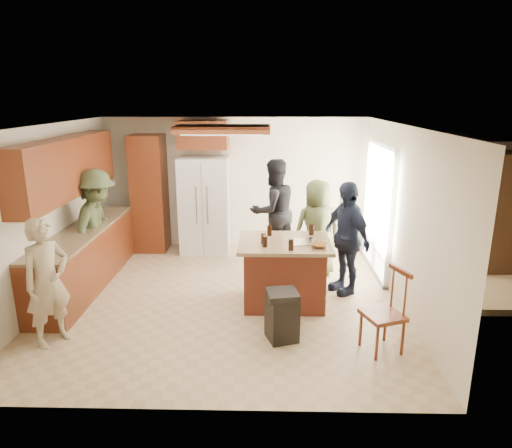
{
  "coord_description": "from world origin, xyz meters",
  "views": [
    {
      "loc": [
        0.61,
        -6.18,
        2.88
      ],
      "look_at": [
        0.46,
        -0.04,
        1.15
      ],
      "focal_mm": 32.0,
      "sensor_mm": 36.0,
      "label": 1
    }
  ],
  "objects_px": {
    "person_behind_left": "(273,211)",
    "kitchen_island": "(284,272)",
    "person_side_right": "(346,238)",
    "trash_bin": "(282,315)",
    "person_counter": "(98,227)",
    "refrigerator": "(205,205)",
    "person_behind_right": "(317,228)",
    "spindle_chair": "(384,315)",
    "person_front_left": "(47,282)"
  },
  "relations": [
    {
      "from": "person_behind_left",
      "to": "kitchen_island",
      "type": "relative_size",
      "value": 1.44
    },
    {
      "from": "person_behind_left",
      "to": "person_side_right",
      "type": "distance_m",
      "value": 1.7
    },
    {
      "from": "trash_bin",
      "to": "person_side_right",
      "type": "bearing_deg",
      "value": 55.83
    },
    {
      "from": "person_counter",
      "to": "refrigerator",
      "type": "bearing_deg",
      "value": -40.1
    },
    {
      "from": "person_behind_right",
      "to": "refrigerator",
      "type": "height_order",
      "value": "refrigerator"
    },
    {
      "from": "person_side_right",
      "to": "spindle_chair",
      "type": "height_order",
      "value": "person_side_right"
    },
    {
      "from": "kitchen_island",
      "to": "spindle_chair",
      "type": "xyz_separation_m",
      "value": [
        1.11,
        -1.24,
        -0.02
      ]
    },
    {
      "from": "person_side_right",
      "to": "person_front_left",
      "type": "bearing_deg",
      "value": -93.7
    },
    {
      "from": "person_side_right",
      "to": "trash_bin",
      "type": "xyz_separation_m",
      "value": [
        -0.99,
        -1.45,
        -0.53
      ]
    },
    {
      "from": "person_behind_left",
      "to": "kitchen_island",
      "type": "distance_m",
      "value": 1.82
    },
    {
      "from": "person_behind_left",
      "to": "person_side_right",
      "type": "relative_size",
      "value": 1.08
    },
    {
      "from": "person_behind_left",
      "to": "person_side_right",
      "type": "height_order",
      "value": "person_behind_left"
    },
    {
      "from": "person_front_left",
      "to": "spindle_chair",
      "type": "distance_m",
      "value": 3.95
    },
    {
      "from": "person_front_left",
      "to": "person_side_right",
      "type": "xyz_separation_m",
      "value": [
        3.75,
        1.58,
        0.08
      ]
    },
    {
      "from": "person_front_left",
      "to": "spindle_chair",
      "type": "height_order",
      "value": "person_front_left"
    },
    {
      "from": "person_front_left",
      "to": "person_side_right",
      "type": "distance_m",
      "value": 4.07
    },
    {
      "from": "trash_bin",
      "to": "person_behind_left",
      "type": "bearing_deg",
      "value": 91.53
    },
    {
      "from": "person_side_right",
      "to": "kitchen_island",
      "type": "relative_size",
      "value": 1.33
    },
    {
      "from": "person_behind_right",
      "to": "trash_bin",
      "type": "height_order",
      "value": "person_behind_right"
    },
    {
      "from": "person_front_left",
      "to": "person_behind_left",
      "type": "xyz_separation_m",
      "value": [
        2.69,
        2.91,
        0.14
      ]
    },
    {
      "from": "person_behind_left",
      "to": "spindle_chair",
      "type": "height_order",
      "value": "person_behind_left"
    },
    {
      "from": "person_behind_left",
      "to": "spindle_chair",
      "type": "bearing_deg",
      "value": 82.29
    },
    {
      "from": "refrigerator",
      "to": "person_side_right",
      "type": "bearing_deg",
      "value": -38.04
    },
    {
      "from": "person_side_right",
      "to": "person_counter",
      "type": "bearing_deg",
      "value": -121.34
    },
    {
      "from": "person_behind_left",
      "to": "trash_bin",
      "type": "xyz_separation_m",
      "value": [
        0.07,
        -2.78,
        -0.6
      ]
    },
    {
      "from": "person_counter",
      "to": "spindle_chair",
      "type": "relative_size",
      "value": 1.82
    },
    {
      "from": "person_side_right",
      "to": "trash_bin",
      "type": "distance_m",
      "value": 1.83
    },
    {
      "from": "person_behind_left",
      "to": "refrigerator",
      "type": "relative_size",
      "value": 1.02
    },
    {
      "from": "trash_bin",
      "to": "spindle_chair",
      "type": "relative_size",
      "value": 0.63
    },
    {
      "from": "person_behind_right",
      "to": "person_side_right",
      "type": "bearing_deg",
      "value": 103.88
    },
    {
      "from": "person_front_left",
      "to": "person_behind_left",
      "type": "bearing_deg",
      "value": -8.9
    },
    {
      "from": "person_front_left",
      "to": "refrigerator",
      "type": "relative_size",
      "value": 0.86
    },
    {
      "from": "person_front_left",
      "to": "kitchen_island",
      "type": "xyz_separation_m",
      "value": [
        2.82,
        1.15,
        -0.3
      ]
    },
    {
      "from": "person_behind_left",
      "to": "trash_bin",
      "type": "relative_size",
      "value": 2.92
    },
    {
      "from": "person_behind_right",
      "to": "person_side_right",
      "type": "distance_m",
      "value": 0.75
    },
    {
      "from": "person_counter",
      "to": "kitchen_island",
      "type": "bearing_deg",
      "value": -100.18
    },
    {
      "from": "person_front_left",
      "to": "person_behind_right",
      "type": "height_order",
      "value": "person_behind_right"
    },
    {
      "from": "person_front_left",
      "to": "person_side_right",
      "type": "bearing_deg",
      "value": -33.31
    },
    {
      "from": "person_behind_left",
      "to": "refrigerator",
      "type": "distance_m",
      "value": 1.38
    },
    {
      "from": "trash_bin",
      "to": "spindle_chair",
      "type": "height_order",
      "value": "spindle_chair"
    },
    {
      "from": "person_counter",
      "to": "trash_bin",
      "type": "xyz_separation_m",
      "value": [
        2.84,
        -1.77,
        -0.59
      ]
    },
    {
      "from": "trash_bin",
      "to": "spindle_chair",
      "type": "bearing_deg",
      "value": -10.73
    },
    {
      "from": "person_behind_left",
      "to": "trash_bin",
      "type": "height_order",
      "value": "person_behind_left"
    },
    {
      "from": "refrigerator",
      "to": "person_counter",
      "type": "bearing_deg",
      "value": -134.43
    },
    {
      "from": "person_counter",
      "to": "refrigerator",
      "type": "distance_m",
      "value": 2.12
    },
    {
      "from": "trash_bin",
      "to": "spindle_chair",
      "type": "xyz_separation_m",
      "value": [
        1.17,
        -0.22,
        0.13
      ]
    },
    {
      "from": "person_behind_right",
      "to": "kitchen_island",
      "type": "height_order",
      "value": "person_behind_right"
    },
    {
      "from": "person_front_left",
      "to": "kitchen_island",
      "type": "distance_m",
      "value": 3.06
    },
    {
      "from": "refrigerator",
      "to": "trash_bin",
      "type": "height_order",
      "value": "refrigerator"
    },
    {
      "from": "person_front_left",
      "to": "person_side_right",
      "type": "height_order",
      "value": "person_side_right"
    }
  ]
}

